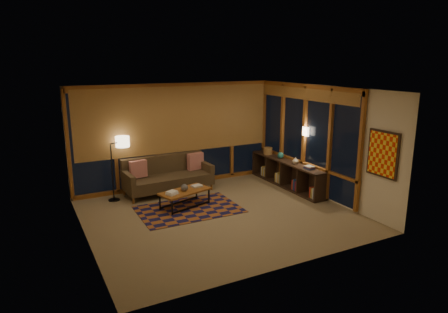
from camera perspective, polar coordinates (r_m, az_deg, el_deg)
name	(u,v)px	position (r m, az deg, el deg)	size (l,w,h in m)	color
floor	(219,215)	(8.74, -0.67, -8.33)	(5.50, 5.00, 0.01)	#8A7355
ceiling	(219,89)	(8.13, -0.72, 9.61)	(5.50, 5.00, 0.01)	silver
walls	(219,154)	(8.33, -0.69, 0.31)	(5.51, 5.01, 2.70)	beige
window_wall_back	(177,135)	(10.51, -6.67, 3.02)	(5.30, 0.16, 2.60)	brown
window_wall_right	(303,138)	(10.26, 11.27, 2.58)	(0.16, 3.70, 2.60)	brown
wall_art	(383,154)	(8.53, 21.72, 0.33)	(0.06, 0.74, 0.94)	red
wall_sconce	(306,131)	(10.07, 11.59, 3.52)	(0.12, 0.18, 0.22)	#FFE3B7
sofa	(168,175)	(10.13, -7.96, -2.68)	(2.18, 0.88, 0.89)	#4E3B25
pillow_left	(138,170)	(9.98, -12.14, -1.86)	(0.42, 0.14, 0.42)	red
pillow_right	(195,162)	(10.52, -4.11, -0.73)	(0.44, 0.15, 0.44)	red
area_rug	(189,209)	(9.07, -5.03, -7.51)	(2.23, 1.49, 0.01)	#945022
coffee_table	(185,199)	(9.18, -5.60, -6.01)	(1.17, 0.53, 0.39)	brown
book_stack_a	(172,193)	(8.89, -7.45, -5.16)	(0.24, 0.19, 0.07)	silver
book_stack_b	(197,186)	(9.33, -3.90, -4.24)	(0.23, 0.18, 0.05)	silver
ceramic_pot	(184,187)	(9.07, -5.67, -4.42)	(0.16, 0.16, 0.16)	black
floor_lamp	(112,170)	(9.75, -15.69, -1.84)	(0.50, 0.33, 1.51)	black
bookshelf	(286,173)	(10.68, 8.89, -2.41)	(0.40, 2.79, 0.70)	#331E16
basket	(268,151)	(11.25, 6.30, 0.82)	(0.25, 0.25, 0.19)	olive
teal_bowl	(280,155)	(10.80, 8.07, 0.17)	(0.17, 0.17, 0.17)	#23716B
vase	(295,161)	(10.29, 10.17, -0.57)	(0.16, 0.16, 0.17)	tan
shelf_book_stack	(309,167)	(9.89, 12.08, -1.53)	(0.19, 0.26, 0.08)	silver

